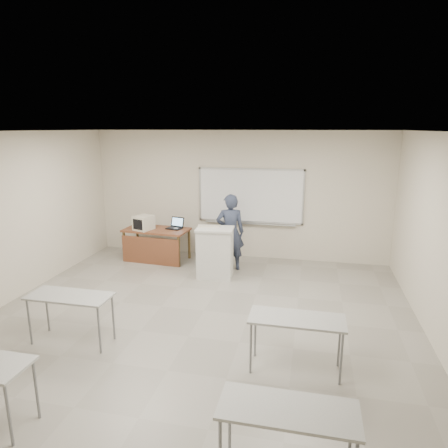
% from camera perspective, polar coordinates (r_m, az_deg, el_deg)
% --- Properties ---
extents(floor, '(7.00, 8.00, 0.01)m').
position_cam_1_polar(floor, '(6.25, -5.11, -15.75)').
color(floor, gray).
rests_on(floor, ground).
extents(whiteboard, '(2.48, 0.10, 1.31)m').
position_cam_1_polar(whiteboard, '(9.38, 3.80, 3.94)').
color(whiteboard, white).
rests_on(whiteboard, floor).
extents(student_desks, '(4.40, 2.20, 0.73)m').
position_cam_1_polar(student_desks, '(4.82, -10.33, -16.27)').
color(student_desks, '#A6A6A1').
rests_on(student_desks, floor).
extents(instructor_desk, '(1.49, 0.75, 0.75)m').
position_cam_1_polar(instructor_desk, '(9.39, -9.83, -2.03)').
color(instructor_desk, brown).
rests_on(instructor_desk, floor).
extents(podium, '(0.75, 0.55, 1.05)m').
position_cam_1_polar(podium, '(8.30, -1.29, -4.09)').
color(podium, silver).
rests_on(podium, floor).
extents(crt_monitor, '(0.36, 0.41, 0.34)m').
position_cam_1_polar(crt_monitor, '(9.39, -11.36, 0.17)').
color(crt_monitor, beige).
rests_on(crt_monitor, instructor_desk).
extents(laptop, '(0.34, 0.31, 0.25)m').
position_cam_1_polar(laptop, '(9.43, -7.03, -0.26)').
color(laptop, black).
rests_on(laptop, instructor_desk).
extents(mouse, '(0.12, 0.10, 0.04)m').
position_cam_1_polar(mouse, '(9.32, -6.91, -0.66)').
color(mouse, '#ACAFB3').
rests_on(mouse, instructor_desk).
extents(keyboard, '(0.47, 0.23, 0.02)m').
position_cam_1_polar(keyboard, '(8.27, -2.19, -0.31)').
color(keyboard, beige).
rests_on(keyboard, podium).
extents(presenter, '(0.69, 0.53, 1.68)m').
position_cam_1_polar(presenter, '(8.67, 0.90, -1.17)').
color(presenter, black).
rests_on(presenter, floor).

